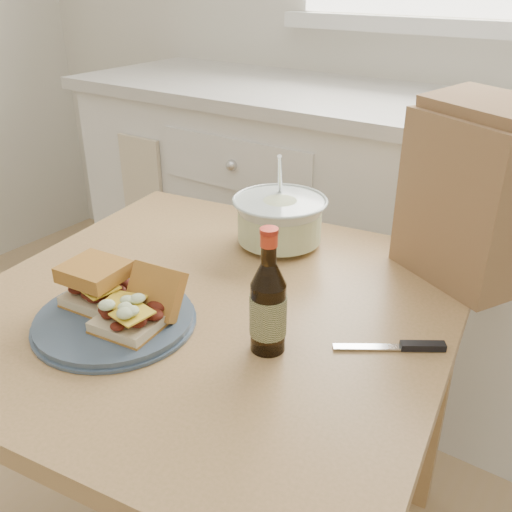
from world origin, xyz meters
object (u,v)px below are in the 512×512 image
Objects in this scene: plate at (115,320)px; coleslaw_bowl at (280,222)px; paper_bag at (472,200)px; dining_table at (213,347)px; beer_bottle at (268,306)px.

plate is 0.44m from coleslaw_bowl.
coleslaw_bowl is 0.65× the size of paper_bag.
dining_table is at bearing -84.73° from coleslaw_bowl.
coleslaw_bowl is at bearing 144.55° from beer_bottle.
paper_bag is (0.18, 0.43, 0.08)m from beer_bottle.
beer_bottle is (0.20, -0.34, 0.03)m from coleslaw_bowl.
plate is (-0.09, -0.16, 0.12)m from dining_table.
dining_table is 0.57m from paper_bag.
coleslaw_bowl is at bearing -138.55° from paper_bag.
paper_bag reaches higher than dining_table.
plate reaches higher than dining_table.
dining_table is 4.62× the size of beer_bottle.
coleslaw_bowl reaches higher than plate.
beer_bottle is at bearing -28.76° from dining_table.
paper_bag is (0.38, 0.09, 0.11)m from coleslaw_bowl.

